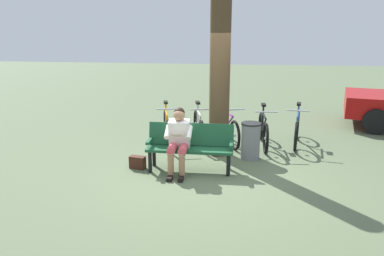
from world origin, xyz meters
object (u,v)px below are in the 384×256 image
Objects in this scene: bench at (190,144)px; tree_trunk at (220,75)px; litter_bin at (250,141)px; person_reading at (179,138)px; bicycle_black at (263,131)px; bicycle_orange at (297,129)px; bicycle_red at (228,128)px; bicycle_purple at (167,127)px; handbag at (138,162)px; bicycle_blue at (199,128)px.

tree_trunk is (-0.47, -0.96, 1.17)m from bench.
litter_bin is at bearing 163.14° from tree_trunk.
person_reading is at bearing 59.71° from tree_trunk.
bench is 2.18m from bicycle_black.
person_reading is at bearing 35.12° from litter_bin.
tree_trunk is 2.02× the size of bicycle_orange.
bicycle_red is 0.98× the size of bicycle_purple.
bicycle_black is 1.02× the size of bicycle_purple.
tree_trunk is at bearing 47.27° from bicycle_purple.
bicycle_black is (-0.96, -0.68, -1.32)m from tree_trunk.
bicycle_red is at bearing -131.46° from handbag.
handbag is at bearing -5.89° from person_reading.
litter_bin is (-1.13, -0.76, -0.13)m from bench.
person_reading is 1.92m from bicycle_purple.
bicycle_purple is at bearing -93.17° from bicycle_black.
person_reading is at bearing 3.61° from bicycle_purple.
person_reading is 0.73× the size of bicycle_blue.
litter_bin is 1.49m from bicycle_blue.
person_reading is 0.98m from handbag.
tree_trunk is 4.48× the size of litter_bin.
bicycle_red and bicycle_blue have the same top height.
bicycle_red is 0.67m from bicycle_blue.
litter_bin is at bearing -158.20° from handbag.
bicycle_purple is (0.74, 0.06, 0.00)m from bicycle_blue.
handbag is at bearing -57.88° from bicycle_black.
person_reading is 0.75× the size of bicycle_red.
bicycle_blue is 0.74m from bicycle_purple.
bicycle_orange is at bearing -140.35° from bench.
litter_bin is 1.52m from bicycle_orange.
bicycle_blue is at bearing -95.41° from bicycle_black.
litter_bin is 0.46× the size of bicycle_blue.
person_reading is at bearing -18.35° from bicycle_blue.
bicycle_blue is at bearing -76.65° from bicycle_orange.
tree_trunk is 1.48m from litter_bin.
tree_trunk reaches higher than bicycle_red.
bench is 1.00× the size of bicycle_red.
bicycle_purple is at bearing -76.50° from bicycle_orange.
litter_bin is 0.47× the size of bicycle_red.
bicycle_blue reaches higher than handbag.
bicycle_black is at bearing 74.28° from bicycle_blue.
litter_bin is 1.11m from bicycle_red.
bicycle_blue is (0.04, -1.69, -0.15)m from bench.
litter_bin is (-0.66, 0.20, -1.30)m from tree_trunk.
bicycle_blue is (-0.15, -1.86, -0.31)m from person_reading.
bicycle_black is (-0.30, -0.88, -0.02)m from litter_bin.
handbag is at bearing -61.15° from bicycle_red.
tree_trunk is 2.10× the size of bicycle_red.
tree_trunk is at bearing -30.95° from bicycle_red.
person_reading is at bearing 40.15° from bench.
bicycle_red is at bearing -101.52° from bicycle_black.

